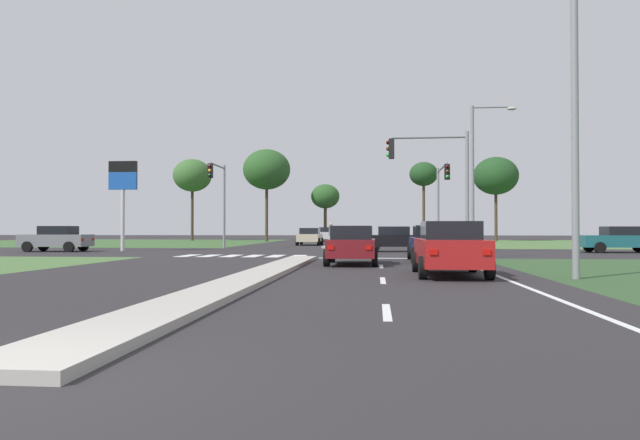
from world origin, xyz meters
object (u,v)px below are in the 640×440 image
object	(u,v)px
car_teal_eighth	(620,239)
traffic_signal_far_right	(441,190)
street_lamp_near	(568,75)
treeline_near	(192,176)
car_silver_second	(327,234)
traffic_signal_near_right	(439,173)
car_maroon_sixth	(352,245)
treeline_second	(267,170)
fuel_price_totem	(123,185)
street_lamp_second	(477,170)
car_black_fifth	(396,239)
car_beige_seventh	(310,236)
traffic_signal_far_left	(219,191)
pedestrian_at_median	(331,231)
car_red_near	(450,248)
treeline_fifth	(496,176)
treeline_third	(325,197)
treeline_fourth	(424,175)
car_grey_fourth	(56,239)
car_navy_third	(433,243)

from	to	relation	value
car_teal_eighth	traffic_signal_far_right	size ratio (longest dim) A/B	0.80
street_lamp_near	treeline_near	size ratio (longest dim) A/B	1.02
car_silver_second	traffic_signal_near_right	xyz separation A→B (m)	(8.44, -36.64, 3.25)
car_maroon_sixth	treeline_second	world-z (taller)	treeline_second
traffic_signal_near_right	fuel_price_totem	bearing A→B (deg)	158.56
traffic_signal_near_right	street_lamp_second	bearing A→B (deg)	65.20
car_black_fifth	fuel_price_totem	xyz separation A→B (m)	(-17.10, -0.71, 3.36)
car_maroon_sixth	traffic_signal_near_right	bearing A→B (deg)	53.91
street_lamp_second	fuel_price_totem	xyz separation A→B (m)	(-21.64, 1.45, -0.64)
car_beige_seventh	street_lamp_near	size ratio (longest dim) A/B	0.44
car_silver_second	traffic_signal_far_right	size ratio (longest dim) A/B	0.79
traffic_signal_far_left	traffic_signal_near_right	world-z (taller)	traffic_signal_far_left
car_teal_eighth	pedestrian_at_median	size ratio (longest dim) A/B	2.59
car_red_near	car_black_fifth	xyz separation A→B (m)	(-0.98, 18.71, -0.03)
pedestrian_at_median	treeline_fifth	distance (m)	31.28
traffic_signal_far_right	street_lamp_second	xyz separation A→B (m)	(1.44, -5.15, 0.84)
traffic_signal_far_right	fuel_price_totem	world-z (taller)	fuel_price_totem
treeline_third	street_lamp_second	bearing A→B (deg)	-71.38
treeline_fourth	treeline_fifth	distance (m)	8.58
car_red_near	treeline_fifth	bearing A→B (deg)	77.43
car_silver_second	treeline_near	size ratio (longest dim) A/B	0.45
car_black_fifth	treeline_fourth	size ratio (longest dim) A/B	0.45
traffic_signal_far_right	treeline_second	distance (m)	31.70
car_teal_eighth	treeline_fourth	size ratio (longest dim) A/B	0.49
car_maroon_sixth	car_teal_eighth	world-z (taller)	car_teal_eighth
car_red_near	traffic_signal_far_right	bearing A→B (deg)	84.43
street_lamp_second	treeline_fifth	bearing A→B (deg)	77.22
car_grey_fourth	street_lamp_near	xyz separation A→B (m)	(24.89, -17.70, 4.83)
street_lamp_near	car_red_near	bearing A→B (deg)	163.40
treeline_fifth	car_maroon_sixth	bearing A→B (deg)	-107.34
traffic_signal_far_left	treeline_fourth	bearing A→B (deg)	60.82
street_lamp_near	street_lamp_second	distance (m)	17.51
street_lamp_second	treeline_second	size ratio (longest dim) A/B	0.81
street_lamp_near	treeline_second	xyz separation A→B (m)	(-17.73, 49.22, 2.53)
car_black_fifth	treeline_second	size ratio (longest dim) A/B	0.40
car_navy_third	car_maroon_sixth	bearing A→B (deg)	-140.58
car_teal_eighth	street_lamp_near	world-z (taller)	street_lamp_near
treeline_fifth	treeline_near	bearing A→B (deg)	-178.79
treeline_near	car_teal_eighth	bearing A→B (deg)	-42.67
street_lamp_near	fuel_price_totem	size ratio (longest dim) A/B	1.79
treeline_near	car_maroon_sixth	bearing A→B (deg)	-65.47
car_teal_eighth	treeline_fourth	world-z (taller)	treeline_fourth
car_teal_eighth	traffic_signal_far_left	xyz separation A→B (m)	(-25.22, 3.99, 3.29)
traffic_signal_far_left	traffic_signal_near_right	size ratio (longest dim) A/B	1.00
car_grey_fourth	car_red_near	bearing A→B (deg)	-127.61
car_red_near	traffic_signal_far_left	world-z (taller)	traffic_signal_far_left
car_navy_third	street_lamp_near	distance (m)	10.56
street_lamp_second	treeline_third	xyz separation A→B (m)	(-11.72, 34.80, 0.43)
car_red_near	fuel_price_totem	distance (m)	25.74
treeline_second	treeline_third	bearing A→B (deg)	25.41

